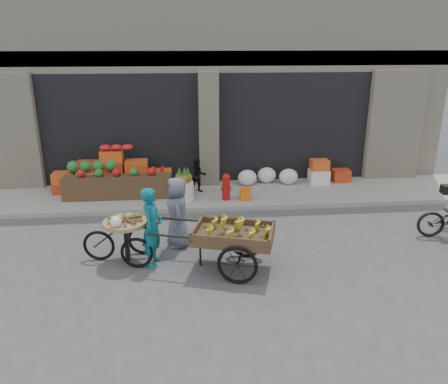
{
  "coord_description": "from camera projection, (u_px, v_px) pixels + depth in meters",
  "views": [
    {
      "loc": [
        -0.7,
        -7.13,
        4.06
      ],
      "look_at": [
        0.09,
        1.34,
        1.1
      ],
      "focal_mm": 35.0,
      "sensor_mm": 36.0,
      "label": 1
    }
  ],
  "objects": [
    {
      "name": "orange_bucket",
      "position": [
        245.0,
        194.0,
        11.38
      ],
      "size": [
        0.32,
        0.32,
        0.3
      ],
      "primitive_type": "cylinder",
      "color": "orange",
      "rests_on": "sidewalk"
    },
    {
      "name": "vendor_woman",
      "position": [
        152.0,
        227.0,
        8.14
      ],
      "size": [
        0.5,
        0.64,
        1.54
      ],
      "primitive_type": "imported",
      "rotation": [
        0.0,
        0.0,
        1.31
      ],
      "color": "#0E5E6B",
      "rests_on": "ground"
    },
    {
      "name": "tricycle_cart",
      "position": [
        126.0,
        234.0,
        8.33
      ],
      "size": [
        1.45,
        0.94,
        0.95
      ],
      "rotation": [
        0.0,
        0.0,
        -0.12
      ],
      "color": "#9E7F51",
      "rests_on": "ground"
    },
    {
      "name": "fire_hydrant",
      "position": [
        226.0,
        186.0,
        11.3
      ],
      "size": [
        0.22,
        0.22,
        0.71
      ],
      "color": "#A5140F",
      "rests_on": "sidewalk"
    },
    {
      "name": "banana_cart",
      "position": [
        231.0,
        232.0,
        7.97
      ],
      "size": [
        2.62,
        1.62,
        1.03
      ],
      "rotation": [
        0.0,
        0.0,
        -0.29
      ],
      "color": "brown",
      "rests_on": "ground"
    },
    {
      "name": "ground",
      "position": [
        226.0,
        272.0,
        8.1
      ],
      "size": [
        80.0,
        80.0,
        0.0
      ],
      "primitive_type": "plane",
      "color": "#424244",
      "rests_on": "ground"
    },
    {
      "name": "sidewalk",
      "position": [
        211.0,
        195.0,
        11.93
      ],
      "size": [
        18.0,
        2.2,
        0.12
      ],
      "primitive_type": "cube",
      "color": "gray",
      "rests_on": "ground"
    },
    {
      "name": "building",
      "position": [
        203.0,
        62.0,
        14.55
      ],
      "size": [
        14.0,
        6.45,
        7.0
      ],
      "color": "beige",
      "rests_on": "ground"
    },
    {
      "name": "vendor_grey",
      "position": [
        177.0,
        212.0,
        8.92
      ],
      "size": [
        0.54,
        0.77,
        1.48
      ],
      "primitive_type": "imported",
      "rotation": [
        0.0,
        0.0,
        -1.47
      ],
      "color": "slate",
      "rests_on": "ground"
    },
    {
      "name": "seated_person",
      "position": [
        198.0,
        176.0,
        11.82
      ],
      "size": [
        0.51,
        0.43,
        0.93
      ],
      "primitive_type": "imported",
      "rotation": [
        0.0,
        0.0,
        0.17
      ],
      "color": "black",
      "rests_on": "sidewalk"
    },
    {
      "name": "fruit_display",
      "position": [
        119.0,
        173.0,
        11.78
      ],
      "size": [
        3.1,
        1.12,
        1.24
      ],
      "color": "#B53519",
      "rests_on": "sidewalk"
    },
    {
      "name": "pineapple_bin",
      "position": [
        184.0,
        191.0,
        11.3
      ],
      "size": [
        0.52,
        0.52,
        0.5
      ],
      "primitive_type": "cylinder",
      "color": "silver",
      "rests_on": "sidewalk"
    },
    {
      "name": "right_bay_goods",
      "position": [
        300.0,
        174.0,
        12.61
      ],
      "size": [
        3.35,
        0.6,
        0.7
      ],
      "color": "silver",
      "rests_on": "sidewalk"
    }
  ]
}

